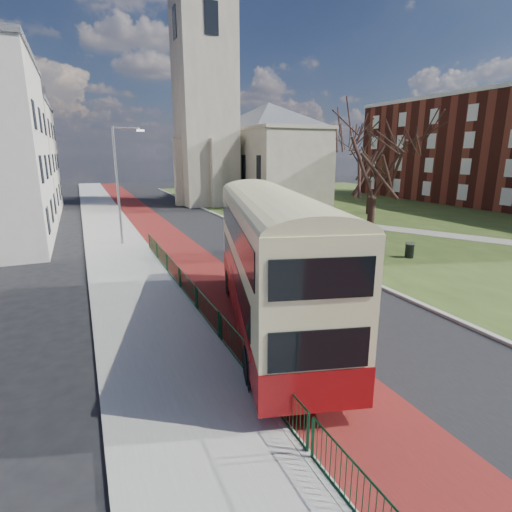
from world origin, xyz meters
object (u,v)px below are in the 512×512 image
winter_tree_far (372,153)px  litter_bin (410,250)px  streetlamp (119,180)px  winter_tree_near (376,150)px  bus (272,256)px

winter_tree_far → litter_bin: (-9.61, -15.92, -5.82)m
winter_tree_far → litter_bin: 19.49m
streetlamp → winter_tree_near: size_ratio=0.85×
winter_tree_near → bus: bearing=-144.4°
bus → winter_tree_far: 31.07m
streetlamp → litter_bin: 19.78m
litter_bin → winter_tree_near: bearing=126.2°
bus → litter_bin: (12.38, 5.75, -2.32)m
winter_tree_near → litter_bin: (1.50, -2.05, -6.04)m
bus → winter_tree_far: size_ratio=1.34×
bus → streetlamp: bearing=117.4°
winter_tree_near → litter_bin: 6.55m
streetlamp → winter_tree_far: 26.06m
bus → winter_tree_near: bearing=51.1°
bus → litter_bin: 13.85m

